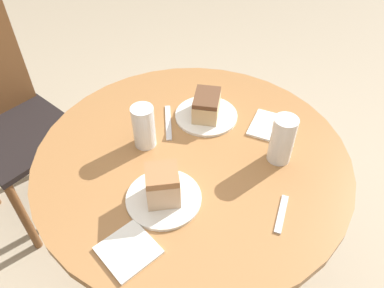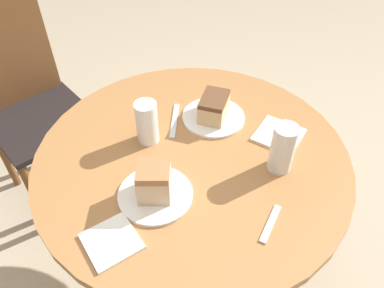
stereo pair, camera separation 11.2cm
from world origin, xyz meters
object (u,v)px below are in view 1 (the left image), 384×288
chair (8,118)px  glass_water (144,129)px  cake_slice_near (207,105)px  glass_lemonade (282,142)px  plate_near (206,116)px  plate_far (164,198)px  cake_slice_far (163,185)px

chair → glass_water: (0.08, -0.74, 0.27)m
chair → cake_slice_near: chair is taller
cake_slice_near → glass_lemonade: 0.29m
plate_near → plate_far: same height
plate_far → cake_slice_near: cake_slice_near is taller
chair → plate_far: 0.95m
glass_lemonade → cake_slice_near: bearing=84.1°
chair → plate_near: bearing=-65.8°
chair → plate_near: 0.90m
glass_lemonade → glass_water: bearing=117.8°
glass_lemonade → cake_slice_far: bearing=151.7°
cake_slice_near → cake_slice_far: cake_slice_far is taller
plate_far → cake_slice_far: 0.06m
plate_near → glass_lemonade: size_ratio=1.38×
chair → cake_slice_far: chair is taller
cake_slice_far → glass_water: 0.23m
plate_far → glass_water: 0.24m
chair → plate_near: (0.30, -0.82, 0.22)m
cake_slice_far → cake_slice_near: bearing=17.2°
plate_far → glass_water: glass_water is taller
cake_slice_near → glass_water: (-0.22, 0.08, 0.01)m
plate_far → cake_slice_near: 0.38m
plate_far → glass_lemonade: bearing=-28.3°
chair → cake_slice_near: 0.91m
chair → cake_slice_far: (-0.05, -0.93, 0.27)m
chair → cake_slice_near: bearing=-65.8°
chair → glass_lemonade: (0.27, -1.11, 0.28)m
plate_far → cake_slice_near: (0.36, 0.11, 0.04)m
cake_slice_far → chair: bearing=86.7°
chair → cake_slice_near: size_ratio=6.96×
chair → plate_far: size_ratio=4.82×
cake_slice_far → glass_lemonade: size_ratio=0.79×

